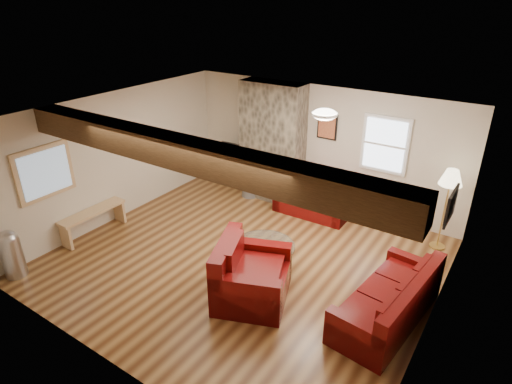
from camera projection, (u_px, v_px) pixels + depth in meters
room at (243, 194)px, 6.79m from camera, size 8.00×8.00×8.00m
oak_beam at (185, 153)px, 5.40m from camera, size 6.00×0.36×0.38m
chimney_breast at (272, 142)px, 9.18m from camera, size 1.40×0.67×2.50m
back_window at (385, 145)px, 8.03m from camera, size 0.90×0.08×1.10m
hatch_window at (45, 172)px, 7.06m from camera, size 0.08×1.00×0.90m
ceiling_dome at (324, 116)px, 6.51m from camera, size 0.40×0.40×0.18m
artwork_back at (327, 127)px, 8.56m from camera, size 0.42×0.06×0.52m
artwork_right at (450, 206)px, 5.32m from camera, size 0.06×0.55×0.42m
sofa_three at (388, 297)px, 5.86m from camera, size 1.04×2.03×0.75m
loveseat at (315, 194)px, 8.73m from camera, size 1.51×0.89×0.80m
armchair_red at (253, 271)px, 6.23m from camera, size 1.35×1.43×0.93m
coffee_table at (264, 258)px, 6.92m from camera, size 1.00×1.00×0.52m
tv_cabinet at (239, 173)px, 10.08m from camera, size 1.08×0.43×0.54m
television at (239, 153)px, 9.86m from camera, size 0.82×0.11×0.47m
floor_lamp at (451, 182)px, 7.14m from camera, size 0.38×0.38×1.50m
pine_bench at (94, 222)px, 8.00m from camera, size 0.30×1.30×0.49m
pedal_bin at (11, 254)px, 6.75m from camera, size 0.34×0.34×0.82m
coal_bucket at (250, 189)px, 9.52m from camera, size 0.36×0.36×0.34m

